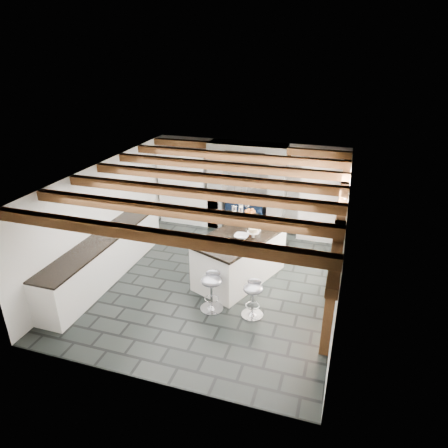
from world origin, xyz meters
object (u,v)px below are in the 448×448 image
(range_cooker, at_px, (246,212))
(bar_stool_near, at_px, (253,294))
(bar_stool_far, at_px, (212,286))
(kitchen_island, at_px, (240,256))

(range_cooker, height_order, bar_stool_near, range_cooker)
(bar_stool_near, distance_m, bar_stool_far, 0.77)
(range_cooker, distance_m, bar_stool_far, 3.74)
(kitchen_island, height_order, bar_stool_near, kitchen_island)
(range_cooker, xyz_separation_m, kitchen_island, (0.53, -2.52, 0.06))
(bar_stool_near, bearing_deg, bar_stool_far, 174.70)
(range_cooker, bearing_deg, bar_stool_far, -85.11)
(range_cooker, xyz_separation_m, bar_stool_far, (0.32, -3.73, 0.03))
(range_cooker, bearing_deg, bar_stool_near, -73.53)
(kitchen_island, distance_m, bar_stool_near, 1.30)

